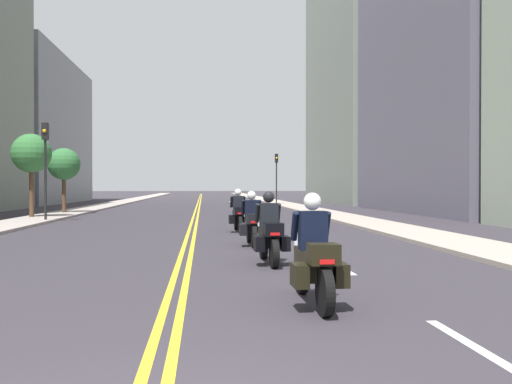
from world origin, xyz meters
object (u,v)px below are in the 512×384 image
(motorcycle_0, at_px, (314,260))
(traffic_light_far, at_px, (276,170))
(motorcycle_2, at_px, (252,223))
(street_tree_1, at_px, (64,165))
(street_tree_0, at_px, (31,154))
(motorcycle_1, at_px, (269,235))
(traffic_light_near, at_px, (45,154))
(motorcycle_3, at_px, (238,214))

(motorcycle_0, bearing_deg, traffic_light_far, 81.99)
(motorcycle_2, height_order, street_tree_1, street_tree_1)
(motorcycle_0, distance_m, street_tree_0, 24.24)
(traffic_light_far, distance_m, street_tree_1, 21.38)
(motorcycle_1, relative_size, traffic_light_far, 0.46)
(motorcycle_0, height_order, traffic_light_near, traffic_light_near)
(traffic_light_near, distance_m, street_tree_1, 7.45)
(motorcycle_1, height_order, traffic_light_near, traffic_light_near)
(street_tree_0, relative_size, street_tree_1, 1.10)
(motorcycle_3, bearing_deg, motorcycle_2, -90.94)
(motorcycle_1, bearing_deg, street_tree_0, 118.82)
(traffic_light_near, xyz_separation_m, street_tree_0, (-1.39, 2.44, 0.12))
(motorcycle_3, height_order, street_tree_0, street_tree_0)
(street_tree_1, bearing_deg, motorcycle_2, -61.80)
(motorcycle_0, xyz_separation_m, motorcycle_1, (-0.13, 4.26, -0.01))
(traffic_light_far, xyz_separation_m, street_tree_0, (-15.64, -19.95, 0.18))
(motorcycle_3, distance_m, traffic_light_near, 11.27)
(street_tree_0, xyz_separation_m, street_tree_1, (0.43, 4.94, -0.36))
(street_tree_1, bearing_deg, traffic_light_far, 44.60)
(motorcycle_0, bearing_deg, street_tree_1, 109.82)
(motorcycle_2, distance_m, street_tree_0, 17.33)
(motorcycle_2, distance_m, street_tree_1, 21.18)
(motorcycle_0, xyz_separation_m, street_tree_1, (-10.13, 26.59, 2.39))
(traffic_light_far, bearing_deg, motorcycle_0, -96.98)
(motorcycle_3, bearing_deg, traffic_light_far, 77.39)
(traffic_light_far, bearing_deg, traffic_light_near, -122.48)
(street_tree_0, bearing_deg, motorcycle_0, -64.01)
(motorcycle_1, height_order, motorcycle_2, motorcycle_1)
(traffic_light_far, relative_size, street_tree_1, 1.15)
(motorcycle_1, bearing_deg, motorcycle_3, 88.85)
(traffic_light_near, bearing_deg, motorcycle_3, -35.80)
(street_tree_0, bearing_deg, traffic_light_near, -60.30)
(motorcycle_2, relative_size, street_tree_1, 0.54)
(motorcycle_1, height_order, street_tree_1, street_tree_1)
(motorcycle_0, relative_size, street_tree_1, 0.55)
(motorcycle_1, relative_size, street_tree_1, 0.53)
(motorcycle_1, xyz_separation_m, street_tree_1, (-10.00, 22.33, 2.41))
(street_tree_0, bearing_deg, motorcycle_3, -40.73)
(motorcycle_2, xyz_separation_m, traffic_light_near, (-8.98, 11.17, 2.64))
(motorcycle_2, xyz_separation_m, street_tree_0, (-10.37, 13.61, 2.77))
(motorcycle_1, distance_m, motorcycle_3, 8.54)
(motorcycle_0, distance_m, traffic_light_near, 21.45)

